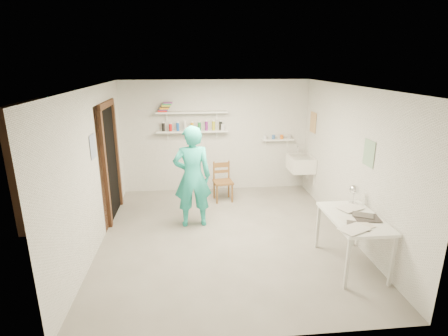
{
  "coord_description": "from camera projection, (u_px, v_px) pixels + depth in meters",
  "views": [
    {
      "loc": [
        -0.55,
        -5.15,
        2.75
      ],
      "look_at": [
        0.0,
        0.4,
        1.05
      ],
      "focal_mm": 28.0,
      "sensor_mm": 36.0,
      "label": 1
    }
  ],
  "objects": [
    {
      "name": "floor",
      "position": [
        226.0,
        236.0,
        5.76
      ],
      "size": [
        4.0,
        4.5,
        0.02
      ],
      "primitive_type": "cube",
      "color": "slate",
      "rests_on": "ground"
    },
    {
      "name": "ceiling",
      "position": [
        227.0,
        86.0,
        5.05
      ],
      "size": [
        4.0,
        4.5,
        0.02
      ],
      "primitive_type": "cube",
      "color": "silver",
      "rests_on": "wall_back"
    },
    {
      "name": "wall_back",
      "position": [
        216.0,
        136.0,
        7.56
      ],
      "size": [
        4.0,
        0.02,
        2.4
      ],
      "primitive_type": "cube",
      "color": "silver",
      "rests_on": "ground"
    },
    {
      "name": "wall_front",
      "position": [
        252.0,
        235.0,
        3.25
      ],
      "size": [
        4.0,
        0.02,
        2.4
      ],
      "primitive_type": "cube",
      "color": "silver",
      "rests_on": "ground"
    },
    {
      "name": "wall_left",
      "position": [
        93.0,
        170.0,
        5.22
      ],
      "size": [
        0.02,
        4.5,
        2.4
      ],
      "primitive_type": "cube",
      "color": "silver",
      "rests_on": "ground"
    },
    {
      "name": "wall_right",
      "position": [
        351.0,
        163.0,
        5.59
      ],
      "size": [
        0.02,
        4.5,
        2.4
      ],
      "primitive_type": "cube",
      "color": "silver",
      "rests_on": "ground"
    },
    {
      "name": "doorway_recess",
      "position": [
        111.0,
        163.0,
        6.28
      ],
      "size": [
        0.02,
        0.9,
        2.0
      ],
      "primitive_type": "cube",
      "color": "black",
      "rests_on": "wall_left"
    },
    {
      "name": "corridor_box",
      "position": [
        69.0,
        162.0,
        6.2
      ],
      "size": [
        1.4,
        1.5,
        2.1
      ],
      "primitive_type": "cube",
      "color": "brown",
      "rests_on": "ground"
    },
    {
      "name": "door_lintel",
      "position": [
        106.0,
        104.0,
        5.97
      ],
      "size": [
        0.06,
        1.05,
        0.1
      ],
      "primitive_type": "cube",
      "color": "brown",
      "rests_on": "wall_left"
    },
    {
      "name": "door_jamb_near",
      "position": [
        105.0,
        172.0,
        5.8
      ],
      "size": [
        0.06,
        0.1,
        2.0
      ],
      "primitive_type": "cube",
      "color": "brown",
      "rests_on": "ground"
    },
    {
      "name": "door_jamb_far",
      "position": [
        117.0,
        156.0,
        6.75
      ],
      "size": [
        0.06,
        0.1,
        2.0
      ],
      "primitive_type": "cube",
      "color": "brown",
      "rests_on": "ground"
    },
    {
      "name": "shelf_lower",
      "position": [
        192.0,
        131.0,
        7.34
      ],
      "size": [
        1.5,
        0.22,
        0.03
      ],
      "primitive_type": "cube",
      "color": "white",
      "rests_on": "wall_back"
    },
    {
      "name": "shelf_upper",
      "position": [
        192.0,
        112.0,
        7.23
      ],
      "size": [
        1.5,
        0.22,
        0.03
      ],
      "primitive_type": "cube",
      "color": "white",
      "rests_on": "wall_back"
    },
    {
      "name": "ledge_shelf",
      "position": [
        277.0,
        140.0,
        7.62
      ],
      "size": [
        0.7,
        0.14,
        0.03
      ],
      "primitive_type": "cube",
      "color": "white",
      "rests_on": "wall_back"
    },
    {
      "name": "poster_left",
      "position": [
        93.0,
        146.0,
        5.17
      ],
      "size": [
        0.01,
        0.28,
        0.36
      ],
      "primitive_type": "cube",
      "color": "#334C7F",
      "rests_on": "wall_left"
    },
    {
      "name": "poster_right_a",
      "position": [
        313.0,
        122.0,
        7.2
      ],
      "size": [
        0.01,
        0.34,
        0.42
      ],
      "primitive_type": "cube",
      "color": "#995933",
      "rests_on": "wall_right"
    },
    {
      "name": "poster_right_b",
      "position": [
        369.0,
        153.0,
        4.98
      ],
      "size": [
        0.01,
        0.3,
        0.38
      ],
      "primitive_type": "cube",
      "color": "#3F724C",
      "rests_on": "wall_right"
    },
    {
      "name": "belfast_sink",
      "position": [
        301.0,
        164.0,
        7.33
      ],
      "size": [
        0.48,
        0.6,
        0.3
      ],
      "primitive_type": "cube",
      "color": "white",
      "rests_on": "wall_right"
    },
    {
      "name": "man",
      "position": [
        192.0,
        177.0,
        5.91
      ],
      "size": [
        0.67,
        0.46,
        1.76
      ],
      "primitive_type": "imported",
      "rotation": [
        0.0,
        0.0,
        3.21
      ],
      "color": "#24B4A2",
      "rests_on": "ground"
    },
    {
      "name": "wall_clock",
      "position": [
        193.0,
        157.0,
        6.03
      ],
      "size": [
        0.32,
        0.06,
        0.32
      ],
      "primitive_type": "cylinder",
      "rotation": [
        1.57,
        0.0,
        0.07
      ],
      "color": "beige",
      "rests_on": "man"
    },
    {
      "name": "wooden_chair",
      "position": [
        223.0,
        182.0,
        7.12
      ],
      "size": [
        0.42,
        0.4,
        0.8
      ],
      "primitive_type": "cube",
      "rotation": [
        0.0,
        0.0,
        0.13
      ],
      "color": "brown",
      "rests_on": "ground"
    },
    {
      "name": "work_table",
      "position": [
        352.0,
        241.0,
        4.83
      ],
      "size": [
        0.67,
        1.11,
        0.74
      ],
      "primitive_type": "cube",
      "color": "white",
      "rests_on": "ground"
    },
    {
      "name": "desk_lamp",
      "position": [
        354.0,
        190.0,
        5.1
      ],
      "size": [
        0.14,
        0.14,
        0.14
      ],
      "primitive_type": "sphere",
      "color": "silver",
      "rests_on": "work_table"
    },
    {
      "name": "spray_cans",
      "position": [
        192.0,
        127.0,
        7.31
      ],
      "size": [
        1.31,
        0.06,
        0.17
      ],
      "color": "black",
      "rests_on": "shelf_lower"
    },
    {
      "name": "book_stack",
      "position": [
        165.0,
        107.0,
        7.14
      ],
      "size": [
        0.3,
        0.14,
        0.2
      ],
      "color": "red",
      "rests_on": "shelf_upper"
    },
    {
      "name": "ledge_pots",
      "position": [
        278.0,
        137.0,
        7.6
      ],
      "size": [
        0.48,
        0.07,
        0.09
      ],
      "color": "silver",
      "rests_on": "ledge_shelf"
    },
    {
      "name": "papers",
      "position": [
        355.0,
        216.0,
        4.72
      ],
      "size": [
        0.3,
        0.22,
        0.03
      ],
      "color": "silver",
      "rests_on": "work_table"
    }
  ]
}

